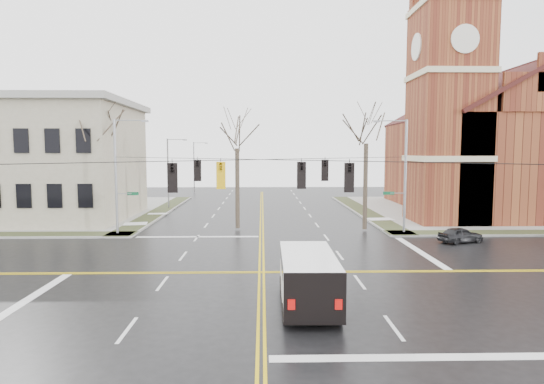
{
  "coord_description": "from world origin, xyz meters",
  "views": [
    {
      "loc": [
        0.04,
        -24.51,
        6.64
      ],
      "look_at": [
        0.71,
        6.0,
        3.9
      ],
      "focal_mm": 30.0,
      "sensor_mm": 36.0,
      "label": 1
    }
  ],
  "objects_px": {
    "parked_car_a": "(460,235)",
    "tree_nw_far": "(100,135)",
    "signal_pole_ne": "(403,173)",
    "cargo_van": "(308,274)",
    "tree_nw_near": "(237,143)",
    "streetlight_north_b": "(195,165)",
    "signal_pole_nw": "(118,173)",
    "tree_ne": "(366,138)",
    "church": "(489,135)",
    "streetlight_north_a": "(169,170)"
  },
  "relations": [
    {
      "from": "parked_car_a",
      "to": "tree_nw_far",
      "type": "height_order",
      "value": "tree_nw_far"
    },
    {
      "from": "signal_pole_ne",
      "to": "cargo_van",
      "type": "bearing_deg",
      "value": -119.02
    },
    {
      "from": "tree_nw_near",
      "to": "streetlight_north_b",
      "type": "bearing_deg",
      "value": 104.08
    },
    {
      "from": "signal_pole_nw",
      "to": "tree_ne",
      "type": "xyz_separation_m",
      "value": [
        19.95,
        1.41,
        2.81
      ]
    },
    {
      "from": "cargo_van",
      "to": "tree_nw_near",
      "type": "distance_m",
      "value": 20.3
    },
    {
      "from": "tree_nw_far",
      "to": "tree_ne",
      "type": "bearing_deg",
      "value": -3.56
    },
    {
      "from": "signal_pole_nw",
      "to": "streetlight_north_b",
      "type": "distance_m",
      "value": 36.51
    },
    {
      "from": "church",
      "to": "signal_pole_nw",
      "type": "height_order",
      "value": "church"
    },
    {
      "from": "church",
      "to": "tree_nw_far",
      "type": "bearing_deg",
      "value": -164.72
    },
    {
      "from": "tree_ne",
      "to": "parked_car_a",
      "type": "bearing_deg",
      "value": -40.64
    },
    {
      "from": "streetlight_north_a",
      "to": "church",
      "type": "bearing_deg",
      "value": -5.19
    },
    {
      "from": "streetlight_north_a",
      "to": "tree_nw_near",
      "type": "bearing_deg",
      "value": -59.0
    },
    {
      "from": "church",
      "to": "parked_car_a",
      "type": "relative_size",
      "value": 8.17
    },
    {
      "from": "church",
      "to": "streetlight_north_b",
      "type": "distance_m",
      "value": 42.53
    },
    {
      "from": "signal_pole_ne",
      "to": "tree_nw_far",
      "type": "xyz_separation_m",
      "value": [
        -24.94,
        2.8,
        3.1
      ]
    },
    {
      "from": "church",
      "to": "signal_pole_nw",
      "type": "relative_size",
      "value": 3.06
    },
    {
      "from": "streetlight_north_b",
      "to": "cargo_van",
      "type": "height_order",
      "value": "streetlight_north_b"
    },
    {
      "from": "streetlight_north_b",
      "to": "cargo_van",
      "type": "distance_m",
      "value": 54.87
    },
    {
      "from": "streetlight_north_a",
      "to": "streetlight_north_b",
      "type": "height_order",
      "value": "same"
    },
    {
      "from": "church",
      "to": "tree_nw_far",
      "type": "relative_size",
      "value": 2.47
    },
    {
      "from": "tree_nw_near",
      "to": "parked_car_a",
      "type": "bearing_deg",
      "value": -19.32
    },
    {
      "from": "tree_ne",
      "to": "streetlight_north_a",
      "type": "bearing_deg",
      "value": 141.95
    },
    {
      "from": "signal_pole_nw",
      "to": "tree_nw_near",
      "type": "height_order",
      "value": "tree_nw_near"
    },
    {
      "from": "signal_pole_nw",
      "to": "tree_ne",
      "type": "distance_m",
      "value": 20.19
    },
    {
      "from": "tree_nw_far",
      "to": "tree_ne",
      "type": "xyz_separation_m",
      "value": [
        22.25,
        -1.39,
        -0.29
      ]
    },
    {
      "from": "streetlight_north_a",
      "to": "tree_nw_far",
      "type": "relative_size",
      "value": 0.72
    },
    {
      "from": "parked_car_a",
      "to": "tree_nw_near",
      "type": "relative_size",
      "value": 0.33
    },
    {
      "from": "church",
      "to": "parked_car_a",
      "type": "xyz_separation_m",
      "value": [
        -10.26,
        -16.92,
        -7.86
      ]
    },
    {
      "from": "signal_pole_nw",
      "to": "tree_ne",
      "type": "bearing_deg",
      "value": 4.05
    },
    {
      "from": "tree_nw_near",
      "to": "church",
      "type": "bearing_deg",
      "value": 22.52
    },
    {
      "from": "church",
      "to": "signal_pole_ne",
      "type": "relative_size",
      "value": 3.06
    },
    {
      "from": "signal_pole_ne",
      "to": "parked_car_a",
      "type": "bearing_deg",
      "value": -48.79
    },
    {
      "from": "streetlight_north_b",
      "to": "signal_pole_ne",
      "type": "bearing_deg",
      "value": -58.95
    },
    {
      "from": "streetlight_north_b",
      "to": "tree_nw_far",
      "type": "relative_size",
      "value": 0.72
    },
    {
      "from": "cargo_van",
      "to": "signal_pole_ne",
      "type": "bearing_deg",
      "value": 61.87
    },
    {
      "from": "streetlight_north_a",
      "to": "tree_nw_far",
      "type": "bearing_deg",
      "value": -102.22
    },
    {
      "from": "parked_car_a",
      "to": "signal_pole_ne",
      "type": "bearing_deg",
      "value": 21.87
    },
    {
      "from": "streetlight_north_b",
      "to": "tree_ne",
      "type": "distance_m",
      "value": 40.17
    },
    {
      "from": "signal_pole_ne",
      "to": "tree_nw_far",
      "type": "bearing_deg",
      "value": 173.6
    },
    {
      "from": "streetlight_north_b",
      "to": "cargo_van",
      "type": "bearing_deg",
      "value": -76.64
    },
    {
      "from": "streetlight_north_b",
      "to": "tree_nw_far",
      "type": "distance_m",
      "value": 34.02
    },
    {
      "from": "streetlight_north_b",
      "to": "tree_nw_near",
      "type": "relative_size",
      "value": 0.79
    },
    {
      "from": "signal_pole_nw",
      "to": "tree_nw_far",
      "type": "xyz_separation_m",
      "value": [
        -2.3,
        2.8,
        3.1
      ]
    },
    {
      "from": "church",
      "to": "streetlight_north_b",
      "type": "xyz_separation_m",
      "value": [
        -35.42,
        23.22,
        -3.97
      ]
    },
    {
      "from": "parked_car_a",
      "to": "tree_nw_far",
      "type": "xyz_separation_m",
      "value": [
        -28.12,
        6.43,
        7.48
      ]
    },
    {
      "from": "church",
      "to": "streetlight_north_a",
      "type": "relative_size",
      "value": 3.44
    },
    {
      "from": "church",
      "to": "tree_ne",
      "type": "height_order",
      "value": "church"
    },
    {
      "from": "streetlight_north_a",
      "to": "parked_car_a",
      "type": "xyz_separation_m",
      "value": [
        25.16,
        -20.13,
        -3.89
      ]
    },
    {
      "from": "streetlight_north_a",
      "to": "tree_nw_far",
      "type": "xyz_separation_m",
      "value": [
        -2.97,
        -13.7,
        3.58
      ]
    },
    {
      "from": "streetlight_north_a",
      "to": "tree_nw_far",
      "type": "distance_m",
      "value": 14.47
    }
  ]
}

